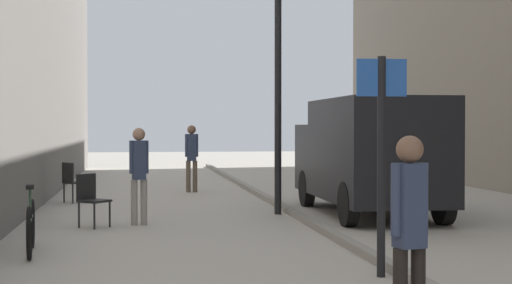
% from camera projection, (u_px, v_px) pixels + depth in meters
% --- Properties ---
extents(ground_plane, '(80.00, 80.00, 0.00)m').
position_uv_depth(ground_plane, '(220.00, 224.00, 14.05)').
color(ground_plane, '#A8A093').
extents(kerb_strip, '(0.16, 40.00, 0.12)m').
position_uv_depth(kerb_strip, '(305.00, 219.00, 14.29)').
color(kerb_strip, gray).
rests_on(kerb_strip, ground_plane).
extents(pedestrian_main_foreground, '(0.36, 0.24, 1.81)m').
position_uv_depth(pedestrian_main_foreground, '(192.00, 154.00, 20.82)').
color(pedestrian_main_foreground, brown).
rests_on(pedestrian_main_foreground, ground_plane).
extents(pedestrian_mid_block, '(0.34, 0.23, 1.75)m').
position_uv_depth(pedestrian_mid_block, '(139.00, 169.00, 13.88)').
color(pedestrian_mid_block, gray).
rests_on(pedestrian_mid_block, ground_plane).
extents(pedestrian_far_crossing, '(0.33, 0.23, 1.70)m').
position_uv_depth(pedestrian_far_crossing, '(409.00, 225.00, 6.21)').
color(pedestrian_far_crossing, black).
rests_on(pedestrian_far_crossing, ground_plane).
extents(delivery_van, '(2.02, 5.13, 2.31)m').
position_uv_depth(delivery_van, '(369.00, 153.00, 15.48)').
color(delivery_van, black).
rests_on(delivery_van, ground_plane).
extents(street_sign_post, '(0.60, 0.10, 2.60)m').
position_uv_depth(street_sign_post, '(381.00, 146.00, 9.08)').
color(street_sign_post, black).
rests_on(street_sign_post, ground_plane).
extents(lamp_post, '(0.28, 0.28, 4.76)m').
position_uv_depth(lamp_post, '(278.00, 80.00, 15.55)').
color(lamp_post, black).
rests_on(lamp_post, ground_plane).
extents(bicycle_leaning, '(0.23, 1.77, 0.98)m').
position_uv_depth(bicycle_leaning, '(31.00, 227.00, 10.74)').
color(bicycle_leaning, black).
rests_on(bicycle_leaning, ground_plane).
extents(cafe_chair_near_window, '(0.62, 0.62, 0.94)m').
position_uv_depth(cafe_chair_near_window, '(72.00, 179.00, 17.92)').
color(cafe_chair_near_window, black).
rests_on(cafe_chair_near_window, ground_plane).
extents(cafe_chair_by_doorway, '(0.62, 0.62, 0.94)m').
position_uv_depth(cafe_chair_by_doorway, '(91.00, 196.00, 13.58)').
color(cafe_chair_by_doorway, black).
rests_on(cafe_chair_by_doorway, ground_plane).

